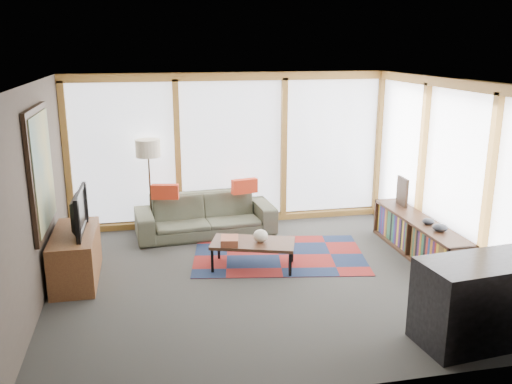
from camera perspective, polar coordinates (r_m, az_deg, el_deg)
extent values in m
plane|color=#2D2D2A|center=(7.37, 0.64, -9.09)|extent=(5.50, 5.50, 0.00)
cube|color=#3F352F|center=(6.91, -22.22, -0.48)|extent=(0.04, 5.00, 2.60)
cube|color=#3F352F|center=(4.64, 7.36, -6.88)|extent=(5.50, 0.04, 2.60)
cube|color=silver|center=(6.73, 0.71, 11.52)|extent=(5.50, 5.00, 0.04)
cube|color=white|center=(9.30, -2.61, 4.48)|extent=(5.30, 0.02, 2.35)
cube|color=white|center=(7.96, 20.18, 1.70)|extent=(0.02, 4.80, 2.35)
cube|color=black|center=(7.13, -21.74, 2.11)|extent=(0.05, 1.35, 1.55)
cube|color=gold|center=(7.12, -21.50, 2.12)|extent=(0.02, 1.20, 1.40)
cube|color=maroon|center=(8.14, 2.41, -6.64)|extent=(2.74, 2.01, 0.01)
imported|color=#3C3E2F|center=(8.95, -5.36, -2.43)|extent=(2.31, 1.05, 0.66)
cube|color=#B83018|center=(8.74, -9.54, 0.03)|extent=(0.44, 0.21, 0.24)
cube|color=#B83018|center=(8.96, -1.22, 0.62)|extent=(0.45, 0.21, 0.24)
cube|color=brown|center=(7.48, -2.80, -5.15)|extent=(0.28, 0.33, 0.10)
ellipsoid|color=beige|center=(7.54, 0.48, -4.64)|extent=(0.24, 0.24, 0.18)
ellipsoid|color=black|center=(7.82, 18.81, -3.57)|extent=(0.21, 0.21, 0.10)
ellipsoid|color=black|center=(8.07, 17.68, -2.96)|extent=(0.18, 0.18, 0.09)
cube|color=black|center=(8.84, 15.15, 0.04)|extent=(0.06, 0.35, 0.45)
cube|color=brown|center=(7.61, -18.44, -6.41)|extent=(0.55, 1.32, 0.66)
imported|color=black|center=(7.41, -18.67, -1.99)|extent=(0.14, 0.98, 0.56)
cube|color=black|center=(6.25, 22.98, -10.48)|extent=(1.49, 0.81, 0.90)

